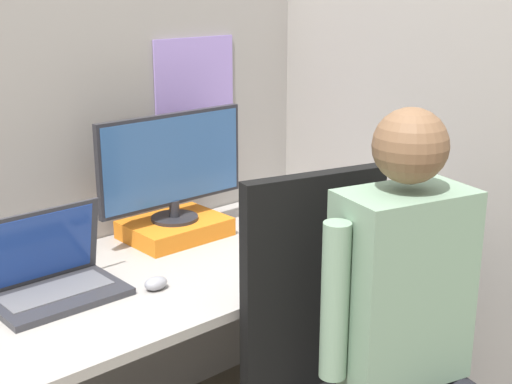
{
  "coord_description": "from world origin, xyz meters",
  "views": [
    {
      "loc": [
        -1.23,
        -1.37,
        1.62
      ],
      "look_at": [
        0.15,
        0.19,
        1.0
      ],
      "focal_mm": 50.0,
      "sensor_mm": 36.0,
      "label": 1
    }
  ],
  "objects_px": {
    "paper_box": "(175,228)",
    "office_chair": "(357,371)",
    "stapler": "(317,204)",
    "laptop": "(53,280)",
    "carrot_toy": "(269,255)",
    "monitor": "(172,164)",
    "person": "(417,320)"
  },
  "relations": [
    {
      "from": "carrot_toy",
      "to": "monitor",
      "type": "bearing_deg",
      "value": 103.68
    },
    {
      "from": "carrot_toy",
      "to": "person",
      "type": "xyz_separation_m",
      "value": [
        -0.03,
        -0.6,
        0.01
      ]
    },
    {
      "from": "paper_box",
      "to": "stapler",
      "type": "xyz_separation_m",
      "value": [
        0.6,
        -0.12,
        -0.01
      ]
    },
    {
      "from": "paper_box",
      "to": "person",
      "type": "height_order",
      "value": "person"
    },
    {
      "from": "monitor",
      "to": "laptop",
      "type": "height_order",
      "value": "monitor"
    },
    {
      "from": "stapler",
      "to": "laptop",
      "type": "bearing_deg",
      "value": -177.56
    },
    {
      "from": "laptop",
      "to": "carrot_toy",
      "type": "relative_size",
      "value": 3.02
    },
    {
      "from": "stapler",
      "to": "monitor",
      "type": "bearing_deg",
      "value": 168.08
    },
    {
      "from": "monitor",
      "to": "person",
      "type": "xyz_separation_m",
      "value": [
        0.06,
        -0.99,
        -0.24
      ]
    },
    {
      "from": "carrot_toy",
      "to": "person",
      "type": "height_order",
      "value": "person"
    },
    {
      "from": "paper_box",
      "to": "person",
      "type": "xyz_separation_m",
      "value": [
        0.06,
        -0.99,
        -0.0
      ]
    },
    {
      "from": "paper_box",
      "to": "carrot_toy",
      "type": "relative_size",
      "value": 2.84
    },
    {
      "from": "paper_box",
      "to": "laptop",
      "type": "height_order",
      "value": "laptop"
    },
    {
      "from": "office_chair",
      "to": "monitor",
      "type": "bearing_deg",
      "value": 91.46
    },
    {
      "from": "carrot_toy",
      "to": "office_chair",
      "type": "relative_size",
      "value": 0.11
    },
    {
      "from": "monitor",
      "to": "carrot_toy",
      "type": "xyz_separation_m",
      "value": [
        0.09,
        -0.39,
        -0.24
      ]
    },
    {
      "from": "stapler",
      "to": "carrot_toy",
      "type": "height_order",
      "value": "stapler"
    },
    {
      "from": "stapler",
      "to": "person",
      "type": "height_order",
      "value": "person"
    },
    {
      "from": "monitor",
      "to": "office_chair",
      "type": "relative_size",
      "value": 0.51
    },
    {
      "from": "carrot_toy",
      "to": "office_chair",
      "type": "bearing_deg",
      "value": -99.35
    },
    {
      "from": "laptop",
      "to": "office_chair",
      "type": "height_order",
      "value": "office_chair"
    },
    {
      "from": "paper_box",
      "to": "office_chair",
      "type": "relative_size",
      "value": 0.3
    },
    {
      "from": "monitor",
      "to": "person",
      "type": "distance_m",
      "value": 1.02
    },
    {
      "from": "paper_box",
      "to": "monitor",
      "type": "bearing_deg",
      "value": 90.0
    },
    {
      "from": "stapler",
      "to": "office_chair",
      "type": "relative_size",
      "value": 0.11
    },
    {
      "from": "office_chair",
      "to": "person",
      "type": "relative_size",
      "value": 0.85
    },
    {
      "from": "person",
      "to": "stapler",
      "type": "bearing_deg",
      "value": 58.29
    },
    {
      "from": "person",
      "to": "office_chair",
      "type": "bearing_deg",
      "value": 104.53
    },
    {
      "from": "laptop",
      "to": "carrot_toy",
      "type": "xyz_separation_m",
      "value": [
        0.64,
        -0.21,
        -0.03
      ]
    },
    {
      "from": "paper_box",
      "to": "office_chair",
      "type": "xyz_separation_m",
      "value": [
        0.02,
        -0.83,
        -0.21
      ]
    },
    {
      "from": "laptop",
      "to": "person",
      "type": "distance_m",
      "value": 1.02
    },
    {
      "from": "stapler",
      "to": "office_chair",
      "type": "distance_m",
      "value": 0.93
    }
  ]
}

